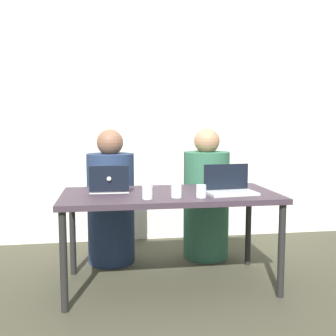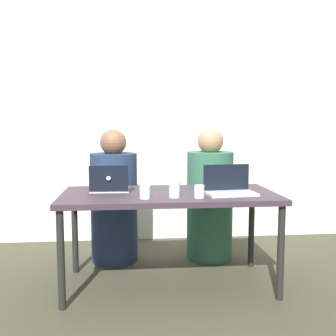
% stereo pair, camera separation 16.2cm
% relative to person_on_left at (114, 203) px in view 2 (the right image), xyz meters
% --- Properties ---
extents(ground_plane, '(12.00, 12.00, 0.00)m').
position_rel_person_on_left_xyz_m(ground_plane, '(0.44, -0.60, -0.53)').
color(ground_plane, '#3B3A2B').
extents(back_wall, '(4.50, 0.10, 2.63)m').
position_rel_person_on_left_xyz_m(back_wall, '(0.44, 0.69, 0.78)').
color(back_wall, beige).
rests_on(back_wall, ground).
extents(desk, '(1.61, 0.77, 0.72)m').
position_rel_person_on_left_xyz_m(desk, '(0.44, -0.60, 0.13)').
color(desk, '#332832').
rests_on(desk, ground).
extents(person_on_left, '(0.44, 0.44, 1.19)m').
position_rel_person_on_left_xyz_m(person_on_left, '(0.00, 0.00, 0.00)').
color(person_on_left, '#1E2E4C').
rests_on(person_on_left, ground).
extents(person_on_right, '(0.51, 0.51, 1.20)m').
position_rel_person_on_left_xyz_m(person_on_right, '(0.87, -0.00, 0.00)').
color(person_on_right, '#2B5C43').
rests_on(person_on_right, ground).
extents(laptop_back_left, '(0.30, 0.25, 0.21)m').
position_rel_person_on_left_xyz_m(laptop_back_left, '(-0.01, -0.51, 0.24)').
color(laptop_back_left, silver).
rests_on(laptop_back_left, desk).
extents(laptop_front_right, '(0.38, 0.27, 0.21)m').
position_rel_person_on_left_xyz_m(laptop_front_right, '(0.88, -0.69, 0.24)').
color(laptop_front_right, '#B2B8B8').
rests_on(laptop_front_right, desk).
extents(water_glass_right, '(0.07, 0.07, 0.09)m').
position_rel_person_on_left_xyz_m(water_glass_right, '(0.63, -0.82, 0.23)').
color(water_glass_right, silver).
rests_on(water_glass_right, desk).
extents(water_glass_center, '(0.08, 0.08, 0.11)m').
position_rel_person_on_left_xyz_m(water_glass_center, '(0.46, -0.79, 0.24)').
color(water_glass_center, white).
rests_on(water_glass_center, desk).
extents(water_glass_left, '(0.08, 0.08, 0.09)m').
position_rel_person_on_left_xyz_m(water_glass_left, '(0.25, -0.81, 0.23)').
color(water_glass_left, silver).
rests_on(water_glass_left, desk).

